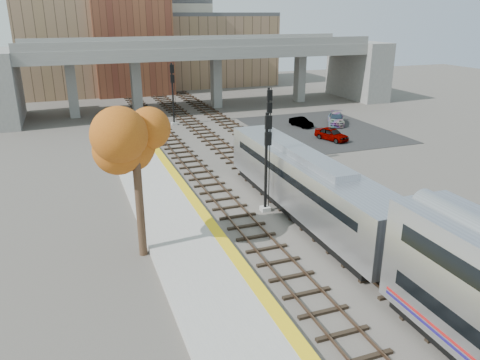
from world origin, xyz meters
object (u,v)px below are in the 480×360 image
object	(u,v)px
locomotive	(305,183)
car_b	(301,122)
tree	(135,146)
car_c	(336,119)
signal_mast_near	(266,165)
signal_mast_far	(173,95)
car_a	(332,134)
signal_mast_mid	(268,129)

from	to	relation	value
locomotive	car_b	world-z (taller)	locomotive
tree	car_c	distance (m)	36.32
signal_mast_near	car_c	size ratio (longest dim) A/B	1.48
signal_mast_far	car_c	world-z (taller)	signal_mast_far
signal_mast_far	tree	bearing A→B (deg)	-105.98
signal_mast_far	tree	xyz separation A→B (m)	(-8.73, -30.46, 2.66)
signal_mast_far	locomotive	bearing A→B (deg)	-85.84
locomotive	car_a	bearing A→B (deg)	53.94
car_c	car_b	bearing A→B (deg)	-156.16
car_a	car_b	distance (m)	6.60
signal_mast_near	car_c	xyz separation A→B (m)	(18.09, 20.75, -2.58)
signal_mast_near	tree	xyz separation A→B (m)	(-8.73, -3.10, 2.97)
car_b	car_c	bearing A→B (deg)	-18.29
tree	car_c	world-z (taller)	tree
car_b	tree	bearing A→B (deg)	-145.65
locomotive	signal_mast_near	xyz separation A→B (m)	(-2.10, 1.50, 1.00)
locomotive	signal_mast_mid	world-z (taller)	signal_mast_mid
tree	locomotive	bearing A→B (deg)	8.40
signal_mast_mid	tree	size ratio (longest dim) A/B	0.80
signal_mast_mid	car_b	xyz separation A→B (m)	(9.58, 12.11, -2.74)
locomotive	signal_mast_far	size ratio (longest dim) A/B	2.65
signal_mast_near	signal_mast_mid	xyz separation A→B (m)	(4.10, 9.05, 0.03)
signal_mast_far	car_a	distance (m)	19.04
tree	car_c	size ratio (longest dim) A/B	1.85
signal_mast_near	locomotive	bearing A→B (deg)	-35.55
locomotive	car_b	distance (m)	25.51
car_a	signal_mast_far	bearing A→B (deg)	119.60
tree	car_a	xyz separation A→B (m)	(22.53, 17.67, -5.56)
signal_mast_near	signal_mast_mid	distance (m)	9.94
tree	car_b	size ratio (longest dim) A/B	2.60
signal_mast_near	car_c	bearing A→B (deg)	48.91
signal_mast_near	car_b	xyz separation A→B (m)	(13.68, 21.17, -2.70)
signal_mast_far	car_b	world-z (taller)	signal_mast_far
signal_mast_mid	locomotive	bearing A→B (deg)	-100.73
car_c	tree	bearing A→B (deg)	-109.15
car_a	car_b	size ratio (longest dim) A/B	1.18
car_a	car_c	world-z (taller)	car_c
locomotive	tree	size ratio (longest dim) A/B	2.26
signal_mast_mid	car_c	bearing A→B (deg)	39.89
tree	car_b	bearing A→B (deg)	47.29
signal_mast_far	car_b	bearing A→B (deg)	-24.37
signal_mast_far	signal_mast_mid	bearing A→B (deg)	-77.38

